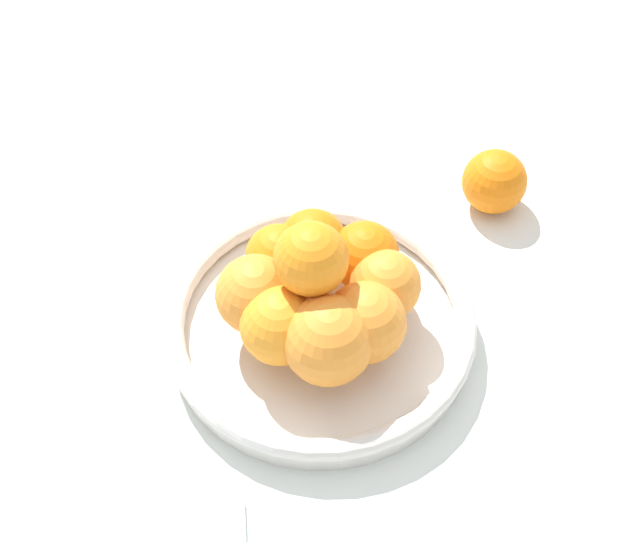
{
  "coord_description": "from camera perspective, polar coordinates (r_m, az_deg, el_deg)",
  "views": [
    {
      "loc": [
        -0.06,
        -0.5,
        0.71
      ],
      "look_at": [
        0.0,
        0.0,
        0.1
      ],
      "focal_mm": 50.0,
      "sensor_mm": 36.0,
      "label": 1
    }
  ],
  "objects": [
    {
      "name": "ground_plane",
      "position": [
        0.87,
        0.0,
        -4.24
      ],
      "size": [
        4.0,
        4.0,
        0.0
      ],
      "primitive_type": "plane",
      "color": "silver"
    },
    {
      "name": "orange_pile",
      "position": [
        0.8,
        -0.05,
        -1.41
      ],
      "size": [
        0.19,
        0.19,
        0.12
      ],
      "color": "orange",
      "rests_on": "fruit_bowl"
    },
    {
      "name": "stray_orange",
      "position": [
        0.98,
        11.1,
        5.65
      ],
      "size": [
        0.07,
        0.07,
        0.07
      ],
      "primitive_type": "sphere",
      "color": "orange",
      "rests_on": "ground_plane"
    },
    {
      "name": "fruit_bowl",
      "position": [
        0.85,
        0.0,
        -3.47
      ],
      "size": [
        0.3,
        0.3,
        0.04
      ],
      "color": "silver",
      "rests_on": "ground_plane"
    }
  ]
}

